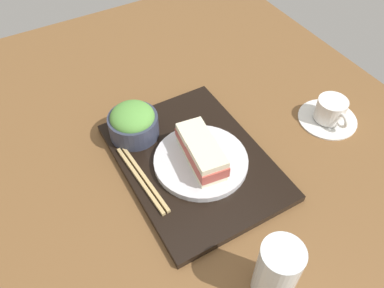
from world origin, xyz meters
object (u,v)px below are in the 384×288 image
Objects in this scene: sandwich_plate at (201,161)px; chopsticks_pair at (142,179)px; sandwich_near at (195,141)px; salad_bowl at (133,122)px; sandwich_far at (207,161)px; drinking_glass at (277,271)px; coffee_cup at (330,113)px.

chopsticks_pair is at bearing -99.85° from sandwich_plate.
salad_bowl is at bearing -142.26° from sandwich_near.
sandwich_far reaches higher than sandwich_plate.
sandwich_near is 31.07cm from drinking_glass.
sandwich_near is 0.47× the size of chopsticks_pair.
coffee_cup is 1.07× the size of drinking_glass.
chopsticks_pair is at bearing -113.52° from sandwich_far.
coffee_cup is at bearing 85.70° from sandwich_plate.
coffee_cup is at bearing 84.18° from chopsticks_pair.
drinking_glass is (30.89, -3.23, 0.99)cm from sandwich_near.
sandwich_near is 6.20cm from sandwich_far.
chopsticks_pair is 1.41× the size of coffee_cup.
chopsticks_pair is at bearing -17.79° from salad_bowl.
drinking_glass is (29.98, 9.65, 4.43)cm from chopsticks_pair.
sandwich_near is at bearing 171.99° from sandwich_far.
drinking_glass is (27.82, -2.80, 4.10)cm from sandwich_plate.
sandwich_far is 0.47× the size of chopsticks_pair.
sandwich_plate is 1.53× the size of drinking_glass.
drinking_glass reaches higher than sandwich_plate.
salad_bowl is (-11.50, -8.90, -0.10)cm from sandwich_near.
coffee_cup is (17.07, 41.81, -2.91)cm from salad_bowl.
sandwich_plate is 1.02× the size of chopsticks_pair.
coffee_cup is at bearing 67.79° from salad_bowl.
salad_bowl is at bearing -172.38° from drinking_glass.
chopsticks_pair is (0.91, -12.88, -3.44)cm from sandwich_near.
drinking_glass reaches higher than sandwich_near.
chopsticks_pair is (-2.16, -12.45, -0.33)cm from sandwich_plate.
sandwich_plate is at bearing 174.26° from drinking_glass.
sandwich_far is at bearing 24.49° from salad_bowl.
chopsticks_pair is 31.80cm from drinking_glass.
drinking_glass is at bearing -5.46° from sandwich_far.
sandwich_far reaches higher than coffee_cup.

